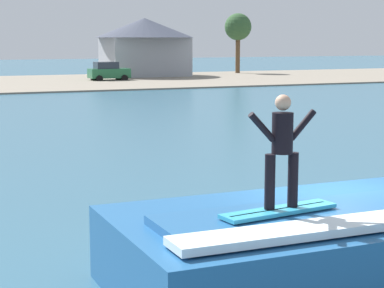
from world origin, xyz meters
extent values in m
plane|color=#325F77|center=(0.00, 0.00, 0.00)|extent=(260.00, 260.00, 0.00)
cube|color=#245E97|center=(-1.34, -1.20, 0.62)|extent=(6.16, 3.64, 1.23)
cube|color=#245E97|center=(-1.34, -1.65, 1.30)|extent=(5.23, 1.64, 0.14)
cube|color=white|center=(-1.34, -2.38, 1.33)|extent=(5.54, 0.65, 0.12)
cube|color=#33A5CC|center=(-2.06, -1.58, 1.42)|extent=(1.99, 0.69, 0.06)
cube|color=black|center=(-2.06, -1.58, 1.44)|extent=(1.78, 0.29, 0.01)
cylinder|color=black|center=(-2.20, -1.54, 1.87)|extent=(0.16, 0.16, 0.84)
cylinder|color=black|center=(-1.80, -1.54, 1.87)|extent=(0.16, 0.16, 0.84)
cylinder|color=black|center=(-2.00, -1.54, 2.59)|extent=(0.32, 0.32, 0.61)
sphere|color=tan|center=(-2.00, -1.54, 3.05)|extent=(0.24, 0.24, 0.24)
cylinder|color=black|center=(-2.35, -1.54, 2.70)|extent=(0.45, 0.10, 0.47)
cylinder|color=black|center=(-1.65, -1.54, 2.70)|extent=(0.45, 0.10, 0.47)
cube|color=#23663D|center=(11.49, 53.47, 0.77)|extent=(3.81, 1.92, 0.90)
cube|color=#262D38|center=(11.21, 53.47, 1.54)|extent=(2.09, 1.73, 0.64)
cylinder|color=black|center=(12.73, 54.48, 0.32)|extent=(0.64, 0.22, 0.64)
cylinder|color=black|center=(12.73, 52.46, 0.32)|extent=(0.64, 0.22, 0.64)
cylinder|color=black|center=(10.25, 54.48, 0.32)|extent=(0.64, 0.22, 0.64)
cylinder|color=black|center=(10.25, 52.46, 0.32)|extent=(0.64, 0.22, 0.64)
cube|color=#9EA3AD|center=(17.13, 59.19, 2.09)|extent=(8.39, 6.20, 4.18)
cone|color=#383D4C|center=(17.13, 59.19, 5.20)|extent=(10.40, 10.40, 2.05)
cylinder|color=brown|center=(29.16, 61.06, 2.24)|extent=(0.52, 0.52, 4.49)
sphere|color=#31552E|center=(29.16, 61.06, 5.41)|extent=(3.09, 3.09, 3.09)
camera|label=1|loc=(-7.25, -10.34, 3.98)|focal=64.31mm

